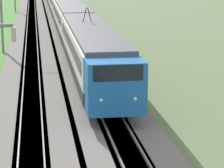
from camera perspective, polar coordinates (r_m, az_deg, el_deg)
ballast_main at (r=54.99m, az=-8.63°, el=4.62°), size 240.00×4.40×0.30m
ballast_adjacent at (r=55.12m, az=-4.32°, el=4.76°), size 240.00×4.40×0.30m
track_main at (r=54.99m, az=-8.63°, el=4.63°), size 240.00×1.57×0.45m
track_adjacent at (r=55.12m, az=-4.33°, el=4.77°), size 240.00×1.57×0.45m
passenger_train at (r=67.74m, az=-5.16°, el=8.18°), size 86.40×3.00×4.93m
catenary_mast_mid at (r=48.21m, az=-11.74°, el=7.62°), size 0.22×2.56×7.27m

